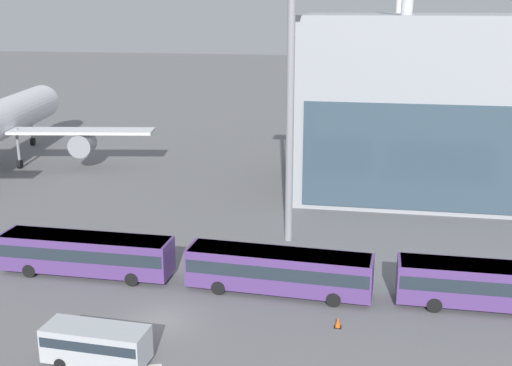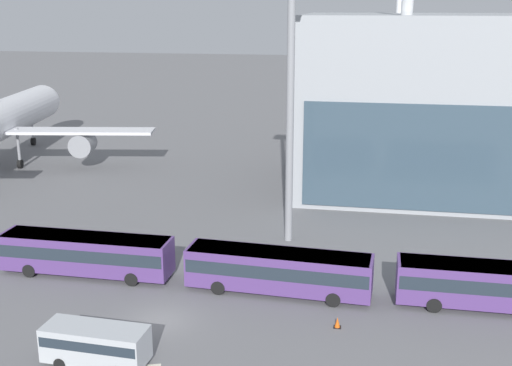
{
  "view_description": "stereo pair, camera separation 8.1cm",
  "coord_description": "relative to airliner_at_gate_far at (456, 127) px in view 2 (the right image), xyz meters",
  "views": [
    {
      "loc": [
        12.47,
        -35.38,
        19.52
      ],
      "look_at": [
        2.7,
        19.15,
        4.0
      ],
      "focal_mm": 45.0,
      "sensor_mm": 36.0,
      "label": 1
    },
    {
      "loc": [
        12.55,
        -35.37,
        19.52
      ],
      "look_at": [
        2.7,
        19.15,
        4.0
      ],
      "focal_mm": 45.0,
      "sensor_mm": 36.0,
      "label": 2
    }
  ],
  "objects": [
    {
      "name": "ground_plane",
      "position": [
        -22.78,
        -43.92,
        -5.21
      ],
      "size": [
        440.0,
        440.0,
        0.0
      ],
      "primitive_type": "plane",
      "color": "slate"
    },
    {
      "name": "airliner_at_gate_far",
      "position": [
        0.0,
        0.0,
        0.0
      ],
      "size": [
        33.26,
        34.71,
        14.11
      ],
      "rotation": [
        0.0,
        0.0,
        1.51
      ],
      "color": "white",
      "rests_on": "ground_plane"
    },
    {
      "name": "shuttle_bus_0",
      "position": [
        -30.52,
        -37.91,
        -3.42
      ],
      "size": [
        12.95,
        2.93,
        3.02
      ],
      "rotation": [
        0.0,
        0.0,
        -0.01
      ],
      "color": "#56387A",
      "rests_on": "ground_plane"
    },
    {
      "name": "shuttle_bus_1",
      "position": [
        -16.02,
        -38.48,
        -3.42
      ],
      "size": [
        13.05,
        3.47,
        3.02
      ],
      "rotation": [
        0.0,
        0.0,
        -0.06
      ],
      "color": "#56387A",
      "rests_on": "ground_plane"
    },
    {
      "name": "shuttle_bus_2",
      "position": [
        -1.53,
        -38.38,
        -3.42
      ],
      "size": [
        12.94,
        2.88,
        3.02
      ],
      "rotation": [
        0.0,
        0.0,
        -0.01
      ],
      "color": "#56387A",
      "rests_on": "ground_plane"
    },
    {
      "name": "service_van_foreground",
      "position": [
        -24.72,
        -49.41,
        -3.87
      ],
      "size": [
        5.99,
        2.47,
        2.26
      ],
      "rotation": [
        0.0,
        0.0,
        -0.05
      ],
      "color": "#B2B7BC",
      "rests_on": "ground_plane"
    },
    {
      "name": "floodlight_mast",
      "position": [
        -16.68,
        -28.02,
        9.82
      ],
      "size": [
        2.4,
        2.4,
        24.06
      ],
      "color": "gray",
      "rests_on": "ground_plane"
    },
    {
      "name": "traffic_cone_1",
      "position": [
        -11.65,
        -42.77,
        -4.88
      ],
      "size": [
        0.47,
        0.47,
        0.67
      ],
      "color": "black",
      "rests_on": "ground_plane"
    }
  ]
}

